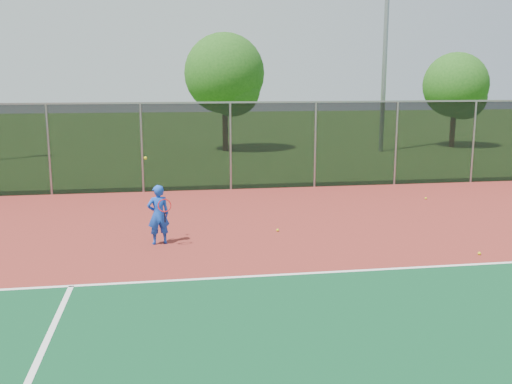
# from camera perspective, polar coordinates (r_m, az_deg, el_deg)

# --- Properties ---
(court_apron) EXTENTS (30.00, 20.00, 0.02)m
(court_apron) POSITION_cam_1_polar(r_m,az_deg,el_deg) (11.41, 18.84, -8.80)
(court_apron) COLOR maroon
(court_apron) RESTS_ON ground
(fence_back) EXTENTS (30.00, 0.06, 3.03)m
(fence_back) POSITION_cam_1_polar(r_m,az_deg,el_deg) (20.23, 5.94, 4.83)
(fence_back) COLOR black
(fence_back) RESTS_ON court_apron
(tennis_player) EXTENTS (0.59, 0.63, 2.05)m
(tennis_player) POSITION_cam_1_polar(r_m,az_deg,el_deg) (13.38, -9.74, -2.23)
(tennis_player) COLOR blue
(tennis_player) RESTS_ON court_apron
(practice_ball_1) EXTENTS (0.07, 0.07, 0.07)m
(practice_ball_1) POSITION_cam_1_polar(r_m,az_deg,el_deg) (13.45, 21.43, -5.74)
(practice_ball_1) COLOR #CECB17
(practice_ball_1) RESTS_ON court_apron
(practice_ball_2) EXTENTS (0.07, 0.07, 0.07)m
(practice_ball_2) POSITION_cam_1_polar(r_m,az_deg,el_deg) (18.10, -10.11, -0.88)
(practice_ball_2) COLOR #CECB17
(practice_ball_2) RESTS_ON court_apron
(practice_ball_5) EXTENTS (0.07, 0.07, 0.07)m
(practice_ball_5) POSITION_cam_1_polar(r_m,az_deg,el_deg) (14.42, 2.17, -3.83)
(practice_ball_5) COLOR #CECB17
(practice_ball_5) RESTS_ON court_apron
(practice_ball_8) EXTENTS (0.07, 0.07, 0.07)m
(practice_ball_8) POSITION_cam_1_polar(r_m,az_deg,el_deg) (19.00, 16.62, -0.61)
(practice_ball_8) COLOR #CECB17
(practice_ball_8) RESTS_ON court_apron
(floodlight_n) EXTENTS (0.90, 0.40, 13.54)m
(floodlight_n) POSITION_cam_1_polar(r_m,az_deg,el_deg) (31.26, 12.97, 17.88)
(floodlight_n) COLOR gray
(floodlight_n) RESTS_ON ground
(tree_back_left) EXTENTS (4.22, 4.22, 6.20)m
(tree_back_left) POSITION_cam_1_polar(r_m,az_deg,el_deg) (30.56, -2.96, 11.40)
(tree_back_left) COLOR #3C2516
(tree_back_left) RESTS_ON ground
(tree_back_mid) EXTENTS (3.59, 3.59, 5.27)m
(tree_back_mid) POSITION_cam_1_polar(r_m,az_deg,el_deg) (34.09, 19.51, 9.77)
(tree_back_mid) COLOR #3C2516
(tree_back_mid) RESTS_ON ground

